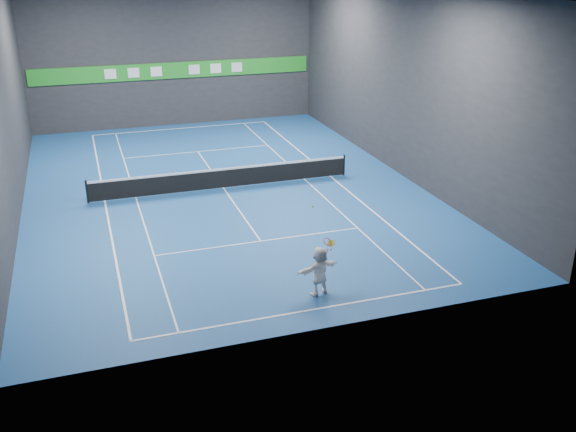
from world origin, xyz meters
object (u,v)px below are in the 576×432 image
object	(u,v)px
player	(320,271)
tennis_ball	(313,207)
tennis_net	(223,177)
tennis_racket	(328,243)

from	to	relation	value
player	tennis_ball	bearing A→B (deg)	-32.29
tennis_net	tennis_racket	xyz separation A→B (m)	(0.96, -10.95, 1.22)
tennis_ball	tennis_racket	size ratio (longest dim) A/B	0.11
player	tennis_net	bearing A→B (deg)	-101.57
tennis_net	player	bearing A→B (deg)	-86.51
player	tennis_net	size ratio (longest dim) A/B	0.13
tennis_ball	tennis_racket	world-z (taller)	tennis_ball
player	tennis_racket	bearing A→B (deg)	174.25
tennis_net	tennis_racket	size ratio (longest dim) A/B	20.95
tennis_ball	tennis_net	bearing A→B (deg)	92.27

